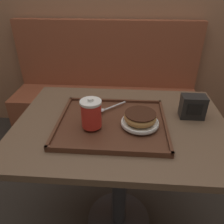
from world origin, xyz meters
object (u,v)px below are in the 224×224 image
(coffee_cup_front, at_px, (91,113))
(donut_chocolate_glazed, at_px, (140,117))
(napkin_dispenser, at_px, (193,107))
(spoon, at_px, (106,109))

(coffee_cup_front, height_order, donut_chocolate_glazed, coffee_cup_front)
(donut_chocolate_glazed, xyz_separation_m, napkin_dispenser, (0.24, 0.11, -0.00))
(coffee_cup_front, relative_size, spoon, 0.98)
(donut_chocolate_glazed, bearing_deg, coffee_cup_front, -171.91)
(spoon, relative_size, napkin_dispenser, 1.20)
(coffee_cup_front, relative_size, donut_chocolate_glazed, 0.95)
(coffee_cup_front, xyz_separation_m, spoon, (0.05, 0.13, -0.05))
(coffee_cup_front, height_order, spoon, coffee_cup_front)
(coffee_cup_front, xyz_separation_m, donut_chocolate_glazed, (0.20, 0.03, -0.03))
(spoon, distance_m, napkin_dispenser, 0.39)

